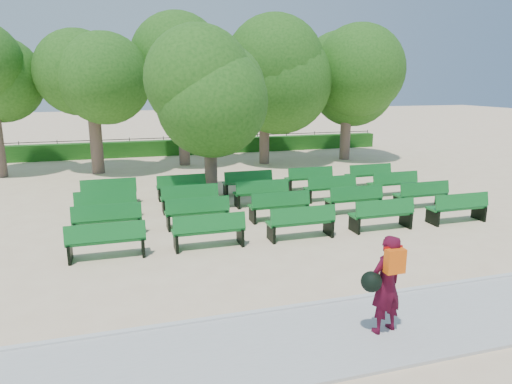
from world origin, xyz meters
TOP-DOWN VIEW (x-y plane):
  - ground at (0.00, 0.00)m, footprint 120.00×120.00m
  - paving at (0.00, -7.40)m, footprint 30.00×2.20m
  - curb at (0.00, -6.25)m, footprint 30.00×0.12m
  - hedge at (0.00, 14.00)m, footprint 26.00×0.70m
  - fence at (0.00, 14.40)m, footprint 26.00×0.10m
  - tree_line at (0.00, 10.00)m, footprint 21.80×6.80m
  - bench_array at (1.21, 0.40)m, footprint 1.93×0.61m
  - tree_among at (-0.31, 2.95)m, footprint 3.83×3.83m
  - person at (0.67, -7.51)m, footprint 0.87×0.56m

SIDE VIEW (x-z plane):
  - ground at x=0.00m, z-range 0.00..0.00m
  - fence at x=0.00m, z-range -0.51..0.51m
  - tree_line at x=0.00m, z-range -3.52..3.52m
  - paving at x=0.00m, z-range 0.00..0.06m
  - curb at x=0.00m, z-range 0.00..0.10m
  - bench_array at x=1.21m, z-range -0.51..0.71m
  - hedge at x=0.00m, z-range 0.00..0.90m
  - person at x=0.67m, z-range 0.09..1.86m
  - tree_among at x=-0.31m, z-range 1.04..6.61m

